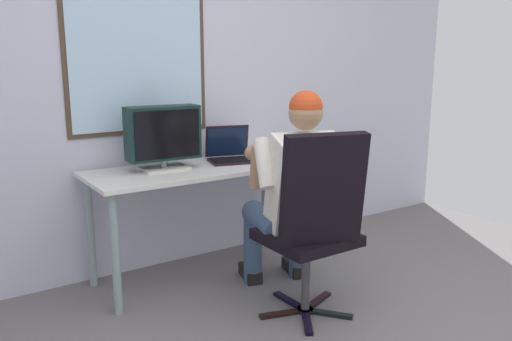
{
  "coord_description": "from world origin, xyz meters",
  "views": [
    {
      "loc": [
        -1.6,
        -1.24,
        1.46
      ],
      "look_at": [
        0.14,
        1.36,
        0.78
      ],
      "focal_mm": 36.63,
      "sensor_mm": 36.0,
      "label": 1
    }
  ],
  "objects_px": {
    "person_seated": "(295,194)",
    "laptop": "(230,151)",
    "wine_glass": "(278,145)",
    "crt_monitor": "(163,134)",
    "office_chair": "(315,217)",
    "desk": "(201,181)"
  },
  "relations": [
    {
      "from": "office_chair",
      "to": "person_seated",
      "type": "height_order",
      "value": "person_seated"
    },
    {
      "from": "desk",
      "to": "wine_glass",
      "type": "distance_m",
      "value": 0.61
    },
    {
      "from": "laptop",
      "to": "desk",
      "type": "bearing_deg",
      "value": -164.16
    },
    {
      "from": "crt_monitor",
      "to": "wine_glass",
      "type": "bearing_deg",
      "value": -9.61
    },
    {
      "from": "desk",
      "to": "office_chair",
      "type": "xyz_separation_m",
      "value": [
        0.2,
        -0.93,
        -0.04
      ]
    },
    {
      "from": "crt_monitor",
      "to": "person_seated",
      "type": "bearing_deg",
      "value": -54.79
    },
    {
      "from": "crt_monitor",
      "to": "office_chair",
      "type": "bearing_deg",
      "value": -66.01
    },
    {
      "from": "office_chair",
      "to": "person_seated",
      "type": "xyz_separation_m",
      "value": [
        0.07,
        0.27,
        0.06
      ]
    },
    {
      "from": "laptop",
      "to": "wine_glass",
      "type": "bearing_deg",
      "value": -28.33
    },
    {
      "from": "person_seated",
      "to": "crt_monitor",
      "type": "distance_m",
      "value": 0.93
    },
    {
      "from": "office_chair",
      "to": "crt_monitor",
      "type": "bearing_deg",
      "value": 113.99
    },
    {
      "from": "wine_glass",
      "to": "crt_monitor",
      "type": "bearing_deg",
      "value": 170.39
    },
    {
      "from": "office_chair",
      "to": "wine_glass",
      "type": "distance_m",
      "value": 0.96
    },
    {
      "from": "person_seated",
      "to": "laptop",
      "type": "height_order",
      "value": "person_seated"
    },
    {
      "from": "crt_monitor",
      "to": "wine_glass",
      "type": "xyz_separation_m",
      "value": [
        0.81,
        -0.14,
        -0.13
      ]
    },
    {
      "from": "office_chair",
      "to": "wine_glass",
      "type": "relative_size",
      "value": 7.72
    },
    {
      "from": "person_seated",
      "to": "wine_glass",
      "type": "distance_m",
      "value": 0.68
    },
    {
      "from": "office_chair",
      "to": "desk",
      "type": "bearing_deg",
      "value": 102.3
    },
    {
      "from": "office_chair",
      "to": "laptop",
      "type": "relative_size",
      "value": 2.91
    },
    {
      "from": "desk",
      "to": "crt_monitor",
      "type": "height_order",
      "value": "crt_monitor"
    },
    {
      "from": "person_seated",
      "to": "laptop",
      "type": "distance_m",
      "value": 0.76
    },
    {
      "from": "crt_monitor",
      "to": "laptop",
      "type": "height_order",
      "value": "crt_monitor"
    }
  ]
}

